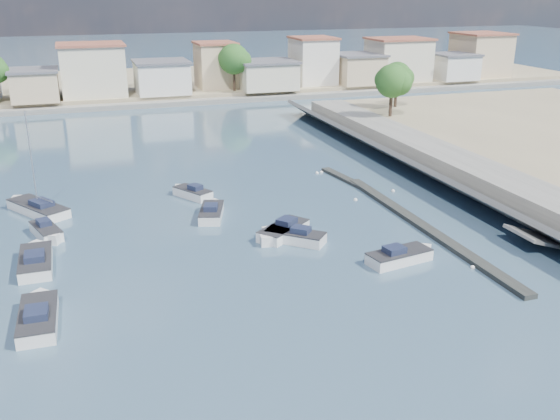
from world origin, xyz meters
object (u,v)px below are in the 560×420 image
sailboat (36,208)px  motorboat_g (47,233)px  motorboat_d (282,232)px  motorboat_a (39,316)px  motorboat_e (36,261)px  motorboat_h (402,256)px  motorboat_f (191,193)px  motorboat_c (292,237)px  motorboat_b (212,212)px

sailboat → motorboat_g: bearing=-81.2°
motorboat_d → motorboat_g: 18.17m
motorboat_a → motorboat_d: same height
motorboat_e → motorboat_h: same height
motorboat_e → motorboat_h: size_ratio=1.12×
motorboat_a → motorboat_g: same height
motorboat_f → motorboat_c: bearing=-67.9°
motorboat_a → motorboat_d: 19.26m
motorboat_c → motorboat_e: size_ratio=0.76×
motorboat_h → sailboat: size_ratio=0.59×
motorboat_f → motorboat_a: bearing=-122.6°
motorboat_f → sailboat: size_ratio=0.46×
motorboat_a → sailboat: (-0.74, 19.98, 0.03)m
motorboat_d → motorboat_g: bearing=161.9°
motorboat_c → motorboat_a: bearing=-159.1°
motorboat_a → motorboat_c: 19.25m
motorboat_c → sailboat: bearing=145.0°
motorboat_d → sailboat: size_ratio=0.55×
motorboat_g → sailboat: size_ratio=0.49×
motorboat_g → motorboat_e: bearing=-97.0°
motorboat_f → motorboat_h: bearing=-59.0°
motorboat_c → motorboat_g: size_ratio=1.03×
motorboat_f → motorboat_h: (11.41, -18.97, 0.00)m
motorboat_f → motorboat_h: size_ratio=0.78×
motorboat_d → motorboat_e: (-17.92, 0.36, 0.00)m
motorboat_a → motorboat_h: 24.13m
motorboat_c → motorboat_d: size_ratio=0.93×
motorboat_b → motorboat_g: size_ratio=1.12×
motorboat_a → motorboat_g: 13.66m
motorboat_d → sailboat: 21.83m
motorboat_b → motorboat_h: bearing=-51.0°
motorboat_c → motorboat_b: bearing=122.3°
motorboat_c → motorboat_e: 18.45m
motorboat_h → sailboat: (-24.85, 19.06, 0.03)m
motorboat_a → motorboat_h: same height
motorboat_d → sailboat: sailboat is taller
motorboat_a → motorboat_h: size_ratio=1.11×
sailboat → motorboat_a: bearing=-87.9°
motorboat_b → motorboat_e: bearing=-157.2°
motorboat_a → sailboat: bearing=92.1°
motorboat_a → motorboat_c: bearing=20.9°
motorboat_h → motorboat_c: bearing=135.9°
motorboat_e → motorboat_g: (0.65, 5.30, 0.00)m
motorboat_a → motorboat_e: size_ratio=0.99×
motorboat_a → motorboat_b: bearing=46.6°
motorboat_a → motorboat_g: size_ratio=1.33×
motorboat_a → motorboat_f: size_ratio=1.42×
motorboat_g → sailboat: 6.39m
motorboat_h → motorboat_g: bearing=151.9°
motorboat_d → motorboat_h: 9.68m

